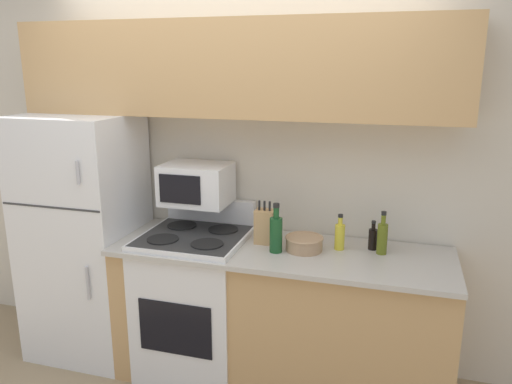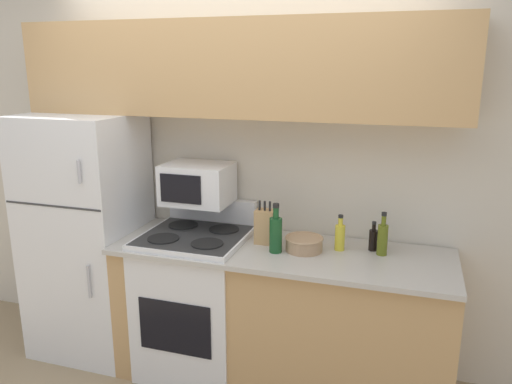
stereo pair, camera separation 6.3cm
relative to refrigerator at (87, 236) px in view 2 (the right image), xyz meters
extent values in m
cube|color=beige|center=(1.02, 0.36, 0.44)|extent=(8.00, 0.05, 2.55)
cube|color=tan|center=(1.39, 0.01, -0.40)|extent=(2.05, 0.64, 0.88)
cube|color=#BCB7AD|center=(1.39, -0.01, 0.05)|extent=(2.05, 0.68, 0.03)
cube|color=white|center=(0.00, 0.00, 0.00)|extent=(0.72, 0.62, 1.68)
cube|color=#383838|center=(0.00, -0.31, 0.30)|extent=(0.70, 0.01, 0.01)
cylinder|color=#B7B7BC|center=(0.23, -0.33, 0.54)|extent=(0.02, 0.02, 0.14)
cylinder|color=#B7B7BC|center=(0.23, -0.33, -0.17)|extent=(0.02, 0.02, 0.22)
cube|color=tan|center=(1.02, 0.17, 1.13)|extent=(2.77, 0.34, 0.58)
cube|color=white|center=(0.82, -0.01, -0.37)|extent=(0.65, 0.64, 0.94)
cube|color=black|center=(0.82, -0.33, -0.39)|extent=(0.47, 0.01, 0.34)
cube|color=#2D2D2D|center=(0.82, -0.01, 0.10)|extent=(0.63, 0.61, 0.01)
cube|color=white|center=(0.82, 0.30, 0.18)|extent=(0.63, 0.06, 0.16)
cylinder|color=black|center=(0.67, -0.15, 0.11)|extent=(0.20, 0.20, 0.01)
cylinder|color=black|center=(0.97, -0.15, 0.11)|extent=(0.20, 0.20, 0.01)
cylinder|color=black|center=(0.67, 0.13, 0.11)|extent=(0.20, 0.20, 0.01)
cylinder|color=black|center=(0.97, 0.13, 0.11)|extent=(0.20, 0.20, 0.01)
cube|color=white|center=(0.78, 0.15, 0.40)|extent=(0.43, 0.32, 0.26)
cube|color=black|center=(0.74, -0.02, 0.40)|extent=(0.28, 0.01, 0.18)
cube|color=tan|center=(1.27, 0.07, 0.18)|extent=(0.12, 0.09, 0.21)
cylinder|color=black|center=(1.23, 0.06, 0.31)|extent=(0.01, 0.01, 0.06)
cylinder|color=black|center=(1.27, 0.06, 0.31)|extent=(0.01, 0.01, 0.06)
cylinder|color=black|center=(1.30, 0.06, 0.31)|extent=(0.01, 0.01, 0.06)
cylinder|color=tan|center=(1.53, 0.01, 0.11)|extent=(0.22, 0.22, 0.08)
torus|color=tan|center=(1.53, 0.01, 0.15)|extent=(0.23, 0.23, 0.01)
cylinder|color=gold|center=(1.73, 0.09, 0.14)|extent=(0.06, 0.06, 0.15)
cylinder|color=gold|center=(1.73, 0.09, 0.25)|extent=(0.03, 0.03, 0.05)
cylinder|color=black|center=(1.73, 0.09, 0.28)|extent=(0.03, 0.03, 0.02)
cylinder|color=#194C23|center=(1.37, -0.06, 0.17)|extent=(0.08, 0.08, 0.21)
cylinder|color=#194C23|center=(1.37, -0.06, 0.31)|extent=(0.03, 0.03, 0.07)
cylinder|color=black|center=(1.37, -0.06, 0.36)|extent=(0.04, 0.04, 0.02)
cylinder|color=black|center=(1.92, 0.15, 0.13)|extent=(0.05, 0.05, 0.13)
cylinder|color=black|center=(1.92, 0.15, 0.21)|extent=(0.02, 0.02, 0.04)
cylinder|color=black|center=(1.92, 0.15, 0.24)|extent=(0.03, 0.03, 0.01)
cylinder|color=#5B6619|center=(1.98, 0.09, 0.16)|extent=(0.06, 0.06, 0.18)
cylinder|color=#5B6619|center=(1.98, 0.09, 0.28)|extent=(0.03, 0.03, 0.06)
cylinder|color=black|center=(1.98, 0.09, 0.32)|extent=(0.03, 0.03, 0.02)
camera|label=1|loc=(2.05, -2.77, 1.16)|focal=35.00mm
camera|label=2|loc=(2.11, -2.75, 1.16)|focal=35.00mm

